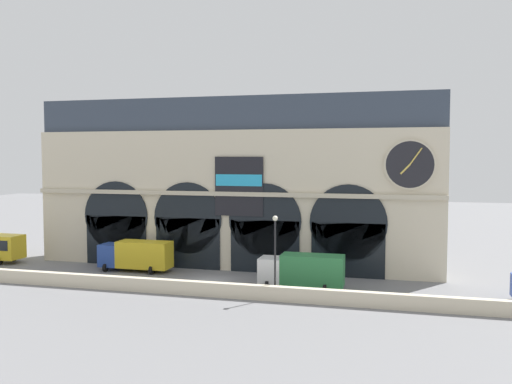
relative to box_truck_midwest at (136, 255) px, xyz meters
The scene contains 6 objects.
ground_plane 9.24m from the box_truck_midwest, 15.11° to the right, with size 200.00×200.00×0.00m, color slate.
quay_parapet_wall 11.60m from the box_truck_midwest, 40.60° to the right, with size 90.00×0.70×1.20m, color beige.
station_building 12.41m from the box_truck_midwest, 30.58° to the left, with size 43.27×5.56×17.98m.
box_truck_midwest is the anchor object (origin of this frame).
box_truck_mideast 18.07m from the box_truck_midwest, 10.22° to the right, with size 7.50×2.91×3.12m.
street_lamp_quayside 17.64m from the box_truck_midwest, 22.66° to the right, with size 0.44×0.44×6.90m.
Camera 1 is at (16.94, -47.44, 11.76)m, focal length 37.79 mm.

